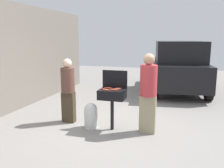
# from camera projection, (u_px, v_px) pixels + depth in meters

# --- Properties ---
(ground_plane) EXTENTS (24.00, 24.00, 0.00)m
(ground_plane) POSITION_uv_depth(u_px,v_px,m) (113.00, 127.00, 5.82)
(ground_plane) COLOR gray
(house_wall_side) EXTENTS (0.24, 8.00, 3.16)m
(house_wall_side) POSITION_uv_depth(u_px,v_px,m) (21.00, 56.00, 7.40)
(house_wall_side) COLOR slate
(house_wall_side) RESTS_ON ground
(bbq_grill) EXTENTS (0.60, 0.44, 0.97)m
(bbq_grill) POSITION_uv_depth(u_px,v_px,m) (112.00, 96.00, 5.52)
(bbq_grill) COLOR black
(bbq_grill) RESTS_ON ground
(grill_lid_open) EXTENTS (0.60, 0.05, 0.42)m
(grill_lid_open) POSITION_uv_depth(u_px,v_px,m) (115.00, 79.00, 5.65)
(grill_lid_open) COLOR black
(grill_lid_open) RESTS_ON bbq_grill
(hot_dog_0) EXTENTS (0.13, 0.03, 0.03)m
(hot_dog_0) POSITION_uv_depth(u_px,v_px,m) (118.00, 89.00, 5.53)
(hot_dog_0) COLOR #C6593D
(hot_dog_0) RESTS_ON bbq_grill
(hot_dog_1) EXTENTS (0.13, 0.03, 0.03)m
(hot_dog_1) POSITION_uv_depth(u_px,v_px,m) (115.00, 90.00, 5.38)
(hot_dog_1) COLOR #AD4228
(hot_dog_1) RESTS_ON bbq_grill
(hot_dog_2) EXTENTS (0.13, 0.04, 0.03)m
(hot_dog_2) POSITION_uv_depth(u_px,v_px,m) (116.00, 89.00, 5.49)
(hot_dog_2) COLOR #C6593D
(hot_dog_2) RESTS_ON bbq_grill
(hot_dog_3) EXTENTS (0.13, 0.04, 0.03)m
(hot_dog_3) POSITION_uv_depth(u_px,v_px,m) (119.00, 88.00, 5.58)
(hot_dog_3) COLOR #AD4228
(hot_dog_3) RESTS_ON bbq_grill
(hot_dog_4) EXTENTS (0.13, 0.03, 0.03)m
(hot_dog_4) POSITION_uv_depth(u_px,v_px,m) (113.00, 90.00, 5.42)
(hot_dog_4) COLOR #C6593D
(hot_dog_4) RESTS_ON bbq_grill
(hot_dog_5) EXTENTS (0.13, 0.04, 0.03)m
(hot_dog_5) POSITION_uv_depth(u_px,v_px,m) (108.00, 90.00, 5.37)
(hot_dog_5) COLOR #B74C33
(hot_dog_5) RESTS_ON bbq_grill
(hot_dog_6) EXTENTS (0.13, 0.03, 0.03)m
(hot_dog_6) POSITION_uv_depth(u_px,v_px,m) (106.00, 90.00, 5.42)
(hot_dog_6) COLOR #C6593D
(hot_dog_6) RESTS_ON bbq_grill
(hot_dog_7) EXTENTS (0.13, 0.03, 0.03)m
(hot_dog_7) POSITION_uv_depth(u_px,v_px,m) (110.00, 88.00, 5.57)
(hot_dog_7) COLOR #B74C33
(hot_dog_7) RESTS_ON bbq_grill
(hot_dog_8) EXTENTS (0.13, 0.04, 0.03)m
(hot_dog_8) POSITION_uv_depth(u_px,v_px,m) (104.00, 89.00, 5.49)
(hot_dog_8) COLOR #AD4228
(hot_dog_8) RESTS_ON bbq_grill
(hot_dog_9) EXTENTS (0.13, 0.04, 0.03)m
(hot_dog_9) POSITION_uv_depth(u_px,v_px,m) (107.00, 88.00, 5.63)
(hot_dog_9) COLOR #AD4228
(hot_dog_9) RESTS_ON bbq_grill
(hot_dog_10) EXTENTS (0.13, 0.04, 0.03)m
(hot_dog_10) POSITION_uv_depth(u_px,v_px,m) (109.00, 88.00, 5.64)
(hot_dog_10) COLOR #AD4228
(hot_dog_10) RESTS_ON bbq_grill
(propane_tank) EXTENTS (0.32, 0.32, 0.62)m
(propane_tank) POSITION_uv_depth(u_px,v_px,m) (91.00, 115.00, 5.72)
(propane_tank) COLOR silver
(propane_tank) RESTS_ON ground
(person_left) EXTENTS (0.34, 0.34, 1.64)m
(person_left) POSITION_uv_depth(u_px,v_px,m) (68.00, 88.00, 6.02)
(person_left) COLOR #3F3323
(person_left) RESTS_ON ground
(person_right) EXTENTS (0.38, 0.38, 1.81)m
(person_right) POSITION_uv_depth(u_px,v_px,m) (148.00, 91.00, 5.32)
(person_right) COLOR gray
(person_right) RESTS_ON ground
(parked_minivan) EXTENTS (2.53, 4.62, 2.02)m
(parked_minivan) POSITION_uv_depth(u_px,v_px,m) (178.00, 66.00, 9.68)
(parked_minivan) COLOR black
(parked_minivan) RESTS_ON ground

